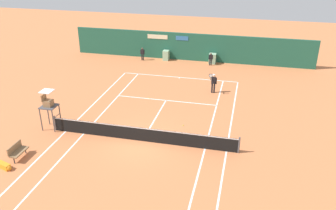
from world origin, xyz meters
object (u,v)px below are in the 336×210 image
object	(u,v)px
umpire_chair	(48,104)
ball_kid_centre_post	(142,53)
player_bench	(17,150)
ball_kid_right_post	(211,58)
tennis_ball_by_sideline	(183,125)
player_on_baseline	(213,82)
tennis_ball_mid_court	(149,98)
equipment_bag	(5,166)

from	to	relation	value
umpire_chair	ball_kid_centre_post	distance (m)	15.68
player_bench	ball_kid_right_post	world-z (taller)	ball_kid_right_post
ball_kid_right_post	tennis_ball_by_sideline	distance (m)	13.24
tennis_ball_by_sideline	umpire_chair	bearing A→B (deg)	-164.64
player_bench	ball_kid_right_post	distance (m)	21.19
player_on_baseline	tennis_ball_mid_court	bearing A→B (deg)	22.91
player_bench	player_on_baseline	world-z (taller)	player_on_baseline
ball_kid_centre_post	umpire_chair	bearing A→B (deg)	84.71
tennis_ball_mid_court	ball_kid_centre_post	bearing A→B (deg)	110.09
equipment_bag	player_on_baseline	distance (m)	16.72
player_on_baseline	ball_kid_right_post	world-z (taller)	player_on_baseline
tennis_ball_by_sideline	player_on_baseline	bearing A→B (deg)	78.36
player_bench	ball_kid_right_post	xyz separation A→B (m)	(8.76, 19.29, 0.23)
ball_kid_right_post	player_on_baseline	bearing A→B (deg)	89.01
equipment_bag	tennis_ball_by_sideline	world-z (taller)	equipment_bag
ball_kid_centre_post	tennis_ball_mid_court	bearing A→B (deg)	110.70
umpire_chair	player_bench	distance (m)	3.93
tennis_ball_by_sideline	ball_kid_right_post	bearing A→B (deg)	89.17
equipment_bag	tennis_ball_mid_court	size ratio (longest dim) A/B	14.74
umpire_chair	tennis_ball_by_sideline	bearing A→B (deg)	105.36
ball_kid_centre_post	tennis_ball_mid_court	distance (m)	9.97
equipment_bag	tennis_ball_by_sideline	bearing A→B (deg)	39.76
equipment_bag	tennis_ball_mid_court	bearing A→B (deg)	65.21
player_on_baseline	ball_kid_right_post	size ratio (longest dim) A/B	1.44
player_bench	equipment_bag	bearing A→B (deg)	-4.32
player_bench	player_on_baseline	xyz separation A→B (m)	(9.85, 12.30, 0.47)
player_bench	umpire_chair	bearing A→B (deg)	179.90
umpire_chair	tennis_ball_by_sideline	size ratio (longest dim) A/B	39.96
umpire_chair	player_bench	xyz separation A→B (m)	(-0.01, -3.72, -1.25)
player_bench	tennis_ball_by_sideline	xyz separation A→B (m)	(8.57, 6.08, -0.47)
ball_kid_right_post	ball_kid_centre_post	bearing A→B (deg)	-9.84
ball_kid_centre_post	ball_kid_right_post	xyz separation A→B (m)	(7.14, 0.00, -0.04)
umpire_chair	player_on_baseline	xyz separation A→B (m)	(9.84, 8.58, -0.78)
equipment_bag	ball_kid_centre_post	xyz separation A→B (m)	(1.70, 20.41, 0.62)
umpire_chair	player_on_baseline	world-z (taller)	umpire_chair
umpire_chair	tennis_ball_mid_court	bearing A→B (deg)	141.11
player_bench	tennis_ball_by_sideline	bearing A→B (deg)	125.35
player_on_baseline	tennis_ball_by_sideline	size ratio (longest dim) A/B	27.12
ball_kid_centre_post	tennis_ball_by_sideline	distance (m)	14.95
umpire_chair	equipment_bag	world-z (taller)	umpire_chair
player_bench	equipment_bag	world-z (taller)	player_bench
tennis_ball_mid_court	umpire_chair	bearing A→B (deg)	-128.89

